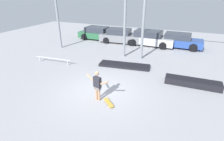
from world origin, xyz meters
TOP-DOWN VIEW (x-y plane):
  - ground_plane at (0.00, 0.00)m, footprint 36.00×36.00m
  - skateboarder at (0.19, -0.73)m, footprint 1.31×0.42m
  - skateboard at (0.81, -0.84)m, footprint 0.75×0.72m
  - grind_box at (4.44, 2.57)m, footprint 2.95×0.74m
  - manual_pad at (0.02, 3.70)m, footprint 3.61×1.42m
  - grind_rail at (-4.98, 2.26)m, footprint 2.92×0.29m
  - canopy_support_left at (-3.82, 5.70)m, footprint 6.43×0.20m
  - canopy_support_right at (3.82, 5.70)m, footprint 6.43×0.20m
  - parked_car_green at (-5.13, 9.84)m, footprint 4.20×2.04m
  - parked_car_grey at (-2.45, 9.52)m, footprint 4.21×2.06m
  - parked_car_silver at (0.51, 9.74)m, footprint 4.60×2.14m
  - parked_car_blue at (3.17, 10.00)m, footprint 4.13×1.92m

SIDE VIEW (x-z plane):
  - ground_plane at x=0.00m, z-range 0.00..0.00m
  - skateboard at x=0.81m, z-range 0.03..0.10m
  - manual_pad at x=0.02m, z-range 0.00..0.16m
  - grind_box at x=4.44m, z-range 0.00..0.37m
  - grind_rail at x=-4.98m, z-range 0.12..0.53m
  - parked_car_blue at x=3.17m, z-range -0.01..1.31m
  - parked_car_green at x=-5.13m, z-range -0.02..1.32m
  - parked_car_grey at x=-2.45m, z-range -0.03..1.38m
  - parked_car_silver at x=0.51m, z-range -0.02..1.39m
  - skateboarder at x=0.19m, z-range 0.08..1.61m
  - canopy_support_left at x=-3.82m, z-range 0.74..7.12m
  - canopy_support_right at x=3.82m, z-range 0.74..7.12m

